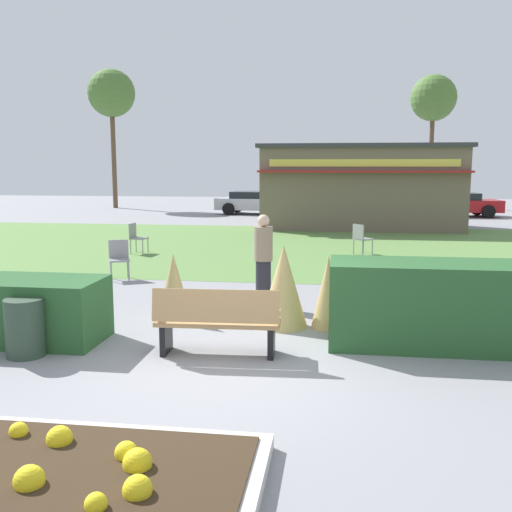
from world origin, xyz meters
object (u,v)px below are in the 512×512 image
object	(u,v)px
person_strolling	(263,260)
parked_car_east_slot	(456,204)
food_kiosk	(361,186)
parked_car_west_slot	(256,202)
park_bench	(217,321)
parked_car_center_slot	(351,203)
cafe_chair_west	(361,237)
cafe_chair_north	(119,256)
tree_left_bg	(433,99)
cafe_chair_east	(136,236)
trash_bin	(25,328)
tree_center_bg	(111,94)

from	to	relation	value
person_strolling	parked_car_east_slot	size ratio (longest dim) A/B	0.39
food_kiosk	parked_car_west_slot	size ratio (longest dim) A/B	1.91
park_bench	person_strolling	world-z (taller)	person_strolling
parked_car_east_slot	parked_car_center_slot	bearing A→B (deg)	179.95
cafe_chair_west	cafe_chair_north	xyz separation A→B (m)	(-5.58, -4.48, 0.00)
tree_left_bg	park_bench	bearing A→B (deg)	-103.44
person_strolling	cafe_chair_west	bearing A→B (deg)	-57.80
cafe_chair_east	food_kiosk	bearing A→B (deg)	50.64
trash_bin	food_kiosk	world-z (taller)	food_kiosk
parked_car_west_slot	cafe_chair_north	bearing A→B (deg)	-91.82
person_strolling	cafe_chair_east	bearing A→B (deg)	-3.34
person_strolling	parked_car_east_slot	distance (m)	21.49
cafe_chair_north	tree_center_bg	distance (m)	24.00
cafe_chair_east	person_strolling	world-z (taller)	person_strolling
food_kiosk	tree_left_bg	size ratio (longest dim) A/B	1.03
park_bench	cafe_chair_west	distance (m)	9.72
cafe_chair_north	tree_left_bg	distance (m)	28.05
trash_bin	cafe_chair_west	xyz separation A→B (m)	(4.84, 9.84, 0.13)
cafe_chair_west	tree_left_bg	xyz separation A→B (m)	(4.97, 20.79, 6.05)
tree_left_bg	tree_center_bg	bearing A→B (deg)	-168.93
cafe_chair_north	tree_left_bg	xyz separation A→B (m)	(10.55, 25.27, 6.05)
cafe_chair_north	parked_car_west_slot	bearing A→B (deg)	88.18
cafe_chair_east	parked_car_center_slot	bearing A→B (deg)	65.50
trash_bin	tree_left_bg	size ratio (longest dim) A/B	0.10
trash_bin	tree_center_bg	size ratio (longest dim) A/B	0.10
person_strolling	tree_center_bg	size ratio (longest dim) A/B	0.21
cafe_chair_west	cafe_chair_east	size ratio (longest dim) A/B	1.00
food_kiosk	trash_bin	bearing A→B (deg)	-106.21
food_kiosk	tree_left_bg	xyz separation A→B (m)	(4.74, 13.20, 4.86)
parked_car_west_slot	parked_car_east_slot	distance (m)	10.25
person_strolling	parked_car_west_slot	distance (m)	20.46
park_bench	parked_car_center_slot	xyz separation A→B (m)	(2.25, 23.12, 0.16)
trash_bin	tree_left_bg	world-z (taller)	tree_left_bg
park_bench	person_strolling	distance (m)	2.92
cafe_chair_east	tree_center_bg	distance (m)	20.26
food_kiosk	person_strolling	distance (m)	14.37
trash_bin	parked_car_west_slot	size ratio (longest dim) A/B	0.18
parked_car_west_slot	parked_car_center_slot	xyz separation A→B (m)	(5.00, -0.00, 0.00)
trash_bin	cafe_chair_north	size ratio (longest dim) A/B	0.89
park_bench	person_strolling	xyz separation A→B (m)	(0.25, 2.89, 0.38)
park_bench	tree_center_bg	size ratio (longest dim) A/B	0.21
cafe_chair_north	park_bench	bearing A→B (deg)	-56.27
park_bench	parked_car_east_slot	xyz separation A→B (m)	(7.50, 23.12, 0.16)
food_kiosk	cafe_chair_east	distance (m)	10.74
tree_center_bg	parked_car_east_slot	bearing A→B (deg)	-9.89
cafe_chair_north	tree_center_bg	bearing A→B (deg)	111.77
cafe_chair_east	person_strolling	xyz separation A→B (m)	(4.54, -5.91, 0.33)
food_kiosk	cafe_chair_west	size ratio (longest dim) A/B	9.29
park_bench	person_strolling	size ratio (longest dim) A/B	1.02
park_bench	tree_center_bg	bearing A→B (deg)	114.21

